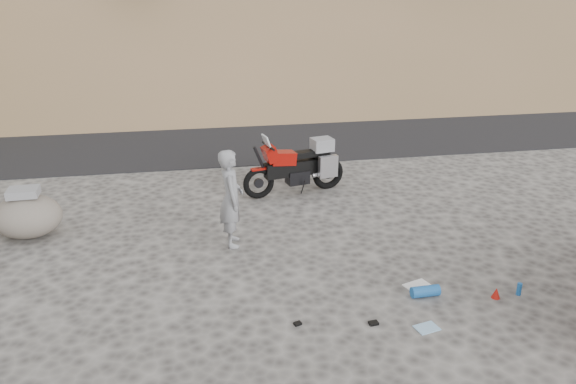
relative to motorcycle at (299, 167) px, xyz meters
name	(u,v)px	position (x,y,z in m)	size (l,w,h in m)	color
ground	(329,261)	(-0.13, -3.41, -0.63)	(140.00, 140.00, 0.00)	#423F3C
road	(262,131)	(-0.13, 5.59, -0.63)	(120.00, 7.00, 0.05)	black
motorcycle	(299,167)	(0.00, 0.00, 0.00)	(2.46, 1.03, 1.48)	black
man	(233,244)	(-1.75, -2.41, -0.63)	(0.67, 0.44, 1.85)	gray
boulder	(27,215)	(-5.58, -1.38, -0.19)	(1.44, 1.29, 1.01)	#58544C
gear_white_cloth	(419,287)	(1.10, -4.53, -0.63)	(0.42, 0.38, 0.01)	white
gear_blue_mat	(425,291)	(1.07, -4.80, -0.54)	(0.18, 0.18, 0.45)	#1C5BA8
gear_bottle	(519,289)	(2.55, -5.02, -0.53)	(0.07, 0.07, 0.21)	#1C5BA8
gear_funnel	(496,293)	(2.15, -5.04, -0.55)	(0.14, 0.14, 0.18)	#B2140B
gear_glove_a	(373,323)	(0.04, -5.39, -0.61)	(0.14, 0.10, 0.04)	black
gear_glove_b	(298,324)	(-1.05, -5.20, -0.62)	(0.11, 0.08, 0.04)	black
gear_blue_cloth	(427,328)	(0.76, -5.62, -0.63)	(0.33, 0.24, 0.01)	#8FBADD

